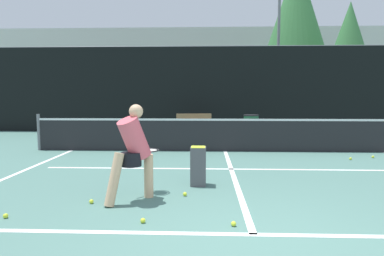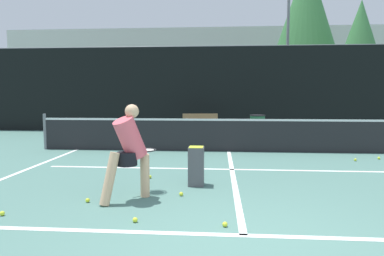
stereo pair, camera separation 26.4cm
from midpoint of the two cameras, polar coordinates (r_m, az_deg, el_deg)
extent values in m
plane|color=#4C756B|center=(3.90, 9.03, -19.47)|extent=(100.00, 100.00, 0.00)
cube|color=white|center=(4.27, 8.38, -17.16)|extent=(11.00, 0.10, 0.01)
cube|color=white|center=(7.65, 5.56, -6.82)|extent=(8.25, 0.10, 0.01)
cube|color=white|center=(7.08, 5.83, -7.84)|extent=(0.10, 5.93, 0.01)
cube|color=white|center=(8.16, -27.91, -6.68)|extent=(0.10, 6.93, 0.01)
cylinder|color=slate|center=(11.12, -24.79, -0.63)|extent=(0.09, 0.09, 1.07)
cube|color=#232326|center=(9.92, 4.82, -1.18)|extent=(11.00, 0.02, 0.95)
cube|color=white|center=(9.88, 4.84, 1.39)|extent=(11.00, 0.03, 0.06)
cube|color=black|center=(14.97, 4.00, 6.38)|extent=(24.00, 0.06, 3.68)
cylinder|color=slate|center=(15.11, 4.05, 13.46)|extent=(24.00, 0.04, 0.04)
cylinder|color=#DBAD84|center=(5.60, -8.59, -7.90)|extent=(0.15, 0.15, 0.69)
cylinder|color=#DBAD84|center=(5.28, -14.24, -8.29)|extent=(0.35, 0.35, 0.81)
cylinder|color=black|center=(5.37, -11.48, -5.11)|extent=(0.31, 0.31, 0.21)
cylinder|color=#E55966|center=(5.35, -11.00, -1.70)|extent=(0.52, 0.50, 0.77)
sphere|color=#DBAD84|center=(5.33, -10.72, 2.75)|extent=(0.22, 0.22, 0.22)
cylinder|color=#262628|center=(5.66, -11.04, -4.02)|extent=(0.23, 0.23, 0.03)
torus|color=#262628|center=(5.83, -8.44, -3.70)|extent=(0.48, 0.48, 0.02)
cylinder|color=beige|center=(5.83, -8.44, -3.70)|extent=(0.37, 0.37, 0.01)
sphere|color=#D1E033|center=(5.40, -29.91, -12.59)|extent=(0.07, 0.07, 0.07)
sphere|color=#D1E033|center=(5.67, -2.54, -10.95)|extent=(0.07, 0.07, 0.07)
sphere|color=#D1E033|center=(6.83, -8.02, -8.12)|extent=(0.07, 0.07, 0.07)
sphere|color=#D1E033|center=(10.00, 27.27, -4.29)|extent=(0.07, 0.07, 0.07)
sphere|color=#D1E033|center=(5.55, -17.76, -11.59)|extent=(0.07, 0.07, 0.07)
sphere|color=#D1E033|center=(4.62, -9.86, -14.97)|extent=(0.07, 0.07, 0.07)
sphere|color=#D1E033|center=(4.47, 5.20, -15.62)|extent=(0.07, 0.07, 0.07)
sphere|color=#D1E033|center=(9.48, 24.19, -4.68)|extent=(0.07, 0.07, 0.07)
cube|color=#4C4C51|center=(6.24, -0.18, -6.40)|extent=(0.28, 0.28, 0.70)
cube|color=#D1E033|center=(6.18, -0.18, -3.40)|extent=(0.25, 0.25, 0.06)
cube|color=olive|center=(13.86, -0.14, 0.64)|extent=(1.48, 0.56, 0.04)
cube|color=olive|center=(14.02, -0.21, 1.56)|extent=(1.43, 0.24, 0.42)
cube|color=#333338|center=(13.84, -2.52, -0.28)|extent=(0.06, 0.32, 0.44)
cube|color=#333338|center=(13.95, 2.22, -0.23)|extent=(0.06, 0.32, 0.44)
cylinder|color=#28603D|center=(13.68, 9.26, 0.34)|extent=(0.58, 0.58, 0.80)
cylinder|color=black|center=(13.65, 9.29, 2.11)|extent=(0.61, 0.61, 0.04)
cube|color=maroon|center=(19.24, -8.66, 1.95)|extent=(1.84, 4.45, 0.85)
cube|color=#1E2328|center=(18.99, -8.82, 4.05)|extent=(1.54, 2.67, 0.57)
cylinder|color=black|center=(20.52, -5.63, 1.86)|extent=(0.18, 0.60, 0.60)
cylinder|color=black|center=(17.71, -6.90, 1.24)|extent=(0.18, 0.60, 0.60)
cylinder|color=slate|center=(20.72, 13.85, 13.61)|extent=(0.16, 0.16, 9.15)
cylinder|color=brown|center=(22.79, 16.31, 6.52)|extent=(0.28, 0.28, 4.16)
cone|color=#38753D|center=(23.42, 16.67, 18.83)|extent=(3.75, 3.75, 5.83)
cylinder|color=brown|center=(20.59, 24.03, 4.41)|extent=(0.28, 0.28, 2.75)
cone|color=#38753D|center=(20.81, 24.41, 13.53)|extent=(2.48, 2.48, 3.85)
cube|color=beige|center=(29.15, 3.20, 9.27)|extent=(36.00, 2.40, 6.98)
camera|label=1|loc=(0.13, -91.06, -0.11)|focal=32.00mm
camera|label=2|loc=(0.13, 88.94, 0.11)|focal=32.00mm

